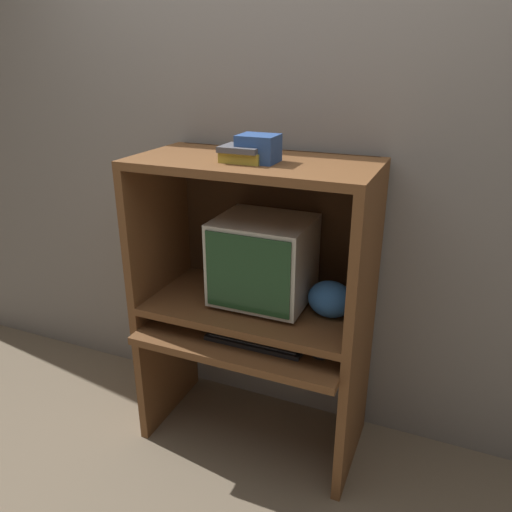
{
  "coord_description": "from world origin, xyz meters",
  "views": [
    {
      "loc": [
        0.81,
        -1.63,
        1.81
      ],
      "look_at": [
        0.01,
        0.26,
        0.98
      ],
      "focal_mm": 35.0,
      "sensor_mm": 36.0,
      "label": 1
    }
  ],
  "objects_px": {
    "book_stack": "(244,154)",
    "storage_box": "(258,148)",
    "crt_monitor": "(263,260)",
    "keyboard": "(255,340)",
    "mouse": "(319,356)",
    "snack_bag": "(330,299)"
  },
  "relations": [
    {
      "from": "keyboard",
      "to": "book_stack",
      "type": "xyz_separation_m",
      "value": [
        -0.09,
        0.08,
        0.8
      ]
    },
    {
      "from": "mouse",
      "to": "snack_bag",
      "type": "height_order",
      "value": "snack_bag"
    },
    {
      "from": "mouse",
      "to": "book_stack",
      "type": "distance_m",
      "value": 0.89
    },
    {
      "from": "crt_monitor",
      "to": "book_stack",
      "type": "distance_m",
      "value": 0.5
    },
    {
      "from": "crt_monitor",
      "to": "keyboard",
      "type": "height_order",
      "value": "crt_monitor"
    },
    {
      "from": "crt_monitor",
      "to": "book_stack",
      "type": "bearing_deg",
      "value": -117.14
    },
    {
      "from": "crt_monitor",
      "to": "storage_box",
      "type": "relative_size",
      "value": 2.7
    },
    {
      "from": "mouse",
      "to": "keyboard",
      "type": "bearing_deg",
      "value": 177.92
    },
    {
      "from": "keyboard",
      "to": "book_stack",
      "type": "relative_size",
      "value": 2.56
    },
    {
      "from": "crt_monitor",
      "to": "snack_bag",
      "type": "xyz_separation_m",
      "value": [
        0.32,
        -0.01,
        -0.13
      ]
    },
    {
      "from": "snack_bag",
      "to": "keyboard",
      "type": "bearing_deg",
      "value": -149.66
    },
    {
      "from": "crt_monitor",
      "to": "keyboard",
      "type": "relative_size",
      "value": 0.95
    },
    {
      "from": "mouse",
      "to": "book_stack",
      "type": "bearing_deg",
      "value": 166.05
    },
    {
      "from": "book_stack",
      "to": "storage_box",
      "type": "distance_m",
      "value": 0.06
    },
    {
      "from": "book_stack",
      "to": "storage_box",
      "type": "bearing_deg",
      "value": 19.84
    },
    {
      "from": "crt_monitor",
      "to": "storage_box",
      "type": "distance_m",
      "value": 0.52
    },
    {
      "from": "crt_monitor",
      "to": "snack_bag",
      "type": "height_order",
      "value": "crt_monitor"
    },
    {
      "from": "crt_monitor",
      "to": "keyboard",
      "type": "bearing_deg",
      "value": -78.23
    },
    {
      "from": "keyboard",
      "to": "book_stack",
      "type": "bearing_deg",
      "value": 135.9
    },
    {
      "from": "storage_box",
      "to": "mouse",
      "type": "bearing_deg",
      "value": -19.45
    },
    {
      "from": "crt_monitor",
      "to": "mouse",
      "type": "distance_m",
      "value": 0.49
    },
    {
      "from": "crt_monitor",
      "to": "storage_box",
      "type": "bearing_deg",
      "value": -84.99
    }
  ]
}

